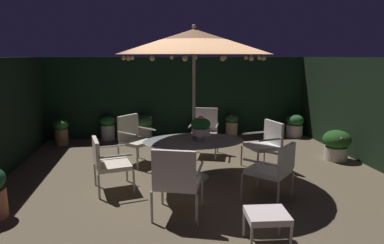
{
  "coord_description": "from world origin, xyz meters",
  "views": [
    {
      "loc": [
        -0.94,
        -5.47,
        2.23
      ],
      "look_at": [
        -0.09,
        0.53,
        1.02
      ],
      "focal_mm": 30.98,
      "sensor_mm": 36.0,
      "label": 1
    }
  ],
  "objects_px": {
    "patio_dining_table": "(194,146)",
    "patio_chair_east": "(266,141)",
    "patio_umbrella": "(194,42)",
    "patio_chair_north": "(176,178)",
    "patio_chair_southeast": "(204,129)",
    "patio_chair_south": "(134,136)",
    "ottoman_footrest": "(267,217)",
    "patio_chair_southwest": "(107,160)",
    "patio_chair_northeast": "(274,167)",
    "potted_plant_back_right": "(198,127)",
    "potted_plant_right_far": "(336,144)",
    "potted_plant_left_far": "(143,127)",
    "potted_plant_back_left": "(295,125)",
    "centerpiece_planter": "(201,127)",
    "potted_plant_left_near": "(108,127)",
    "potted_plant_front_corner": "(232,125)",
    "potted_plant_back_center": "(61,131)"
  },
  "relations": [
    {
      "from": "patio_chair_southeast",
      "to": "ottoman_footrest",
      "type": "height_order",
      "value": "patio_chair_southeast"
    },
    {
      "from": "patio_chair_north",
      "to": "ottoman_footrest",
      "type": "height_order",
      "value": "patio_chair_north"
    },
    {
      "from": "potted_plant_left_far",
      "to": "patio_chair_south",
      "type": "bearing_deg",
      "value": -95.29
    },
    {
      "from": "potted_plant_left_near",
      "to": "centerpiece_planter",
      "type": "bearing_deg",
      "value": -58.48
    },
    {
      "from": "patio_chair_east",
      "to": "patio_chair_north",
      "type": "bearing_deg",
      "value": -136.71
    },
    {
      "from": "patio_chair_northeast",
      "to": "potted_plant_left_far",
      "type": "bearing_deg",
      "value": 115.96
    },
    {
      "from": "potted_plant_back_left",
      "to": "patio_dining_table",
      "type": "bearing_deg",
      "value": -139.44
    },
    {
      "from": "patio_chair_southwest",
      "to": "potted_plant_right_far",
      "type": "xyz_separation_m",
      "value": [
        4.73,
        1.03,
        -0.17
      ]
    },
    {
      "from": "potted_plant_right_far",
      "to": "patio_chair_northeast",
      "type": "bearing_deg",
      "value": -140.3
    },
    {
      "from": "potted_plant_right_far",
      "to": "potted_plant_left_far",
      "type": "relative_size",
      "value": 0.98
    },
    {
      "from": "patio_chair_southwest",
      "to": "patio_dining_table",
      "type": "bearing_deg",
      "value": 13.64
    },
    {
      "from": "patio_chair_north",
      "to": "ottoman_footrest",
      "type": "bearing_deg",
      "value": -39.07
    },
    {
      "from": "patio_chair_northeast",
      "to": "patio_chair_southwest",
      "type": "bearing_deg",
      "value": 164.27
    },
    {
      "from": "patio_chair_north",
      "to": "patio_chair_east",
      "type": "xyz_separation_m",
      "value": [
        1.97,
        1.86,
        -0.04
      ]
    },
    {
      "from": "potted_plant_left_near",
      "to": "patio_chair_northeast",
      "type": "bearing_deg",
      "value": -55.17
    },
    {
      "from": "patio_chair_north",
      "to": "patio_chair_southwest",
      "type": "bearing_deg",
      "value": 132.84
    },
    {
      "from": "centerpiece_planter",
      "to": "potted_plant_left_far",
      "type": "height_order",
      "value": "centerpiece_planter"
    },
    {
      "from": "patio_chair_southeast",
      "to": "potted_plant_back_left",
      "type": "relative_size",
      "value": 1.66
    },
    {
      "from": "patio_chair_north",
      "to": "potted_plant_left_near",
      "type": "xyz_separation_m",
      "value": [
        -1.42,
        4.68,
        -0.25
      ]
    },
    {
      "from": "patio_chair_east",
      "to": "patio_chair_southwest",
      "type": "xyz_separation_m",
      "value": [
        -3.02,
        -0.73,
        -0.03
      ]
    },
    {
      "from": "patio_chair_east",
      "to": "potted_plant_left_near",
      "type": "bearing_deg",
      "value": 140.28
    },
    {
      "from": "patio_chair_southwest",
      "to": "potted_plant_back_right",
      "type": "distance_m",
      "value": 4.11
    },
    {
      "from": "potted_plant_left_near",
      "to": "potted_plant_back_right",
      "type": "height_order",
      "value": "potted_plant_left_near"
    },
    {
      "from": "potted_plant_front_corner",
      "to": "patio_chair_south",
      "type": "bearing_deg",
      "value": -143.33
    },
    {
      "from": "patio_chair_southwest",
      "to": "potted_plant_back_center",
      "type": "height_order",
      "value": "patio_chair_southwest"
    },
    {
      "from": "centerpiece_planter",
      "to": "ottoman_footrest",
      "type": "xyz_separation_m",
      "value": [
        0.42,
        -2.24,
        -0.63
      ]
    },
    {
      "from": "patio_chair_south",
      "to": "potted_plant_left_near",
      "type": "bearing_deg",
      "value": 110.06
    },
    {
      "from": "patio_umbrella",
      "to": "potted_plant_left_near",
      "type": "bearing_deg",
      "value": 120.59
    },
    {
      "from": "patio_chair_south",
      "to": "potted_plant_left_far",
      "type": "xyz_separation_m",
      "value": [
        0.18,
        1.98,
        -0.22
      ]
    },
    {
      "from": "patio_dining_table",
      "to": "potted_plant_left_far",
      "type": "height_order",
      "value": "patio_dining_table"
    },
    {
      "from": "patio_chair_southwest",
      "to": "ottoman_footrest",
      "type": "height_order",
      "value": "patio_chair_southwest"
    },
    {
      "from": "ottoman_footrest",
      "to": "potted_plant_back_right",
      "type": "bearing_deg",
      "value": 89.53
    },
    {
      "from": "patio_chair_north",
      "to": "ottoman_footrest",
      "type": "xyz_separation_m",
      "value": [
        1.0,
        -0.81,
        -0.23
      ]
    },
    {
      "from": "patio_chair_southeast",
      "to": "patio_chair_south",
      "type": "relative_size",
      "value": 1.04
    },
    {
      "from": "patio_chair_east",
      "to": "patio_dining_table",
      "type": "bearing_deg",
      "value": -166.58
    },
    {
      "from": "patio_dining_table",
      "to": "patio_chair_northeast",
      "type": "relative_size",
      "value": 2.01
    },
    {
      "from": "ottoman_footrest",
      "to": "potted_plant_back_left",
      "type": "distance_m",
      "value": 5.78
    },
    {
      "from": "patio_umbrella",
      "to": "patio_chair_north",
      "type": "bearing_deg",
      "value": -107.07
    },
    {
      "from": "patio_chair_southwest",
      "to": "potted_plant_front_corner",
      "type": "xyz_separation_m",
      "value": [
        3.03,
        3.42,
        -0.2
      ]
    },
    {
      "from": "centerpiece_planter",
      "to": "potted_plant_left_near",
      "type": "bearing_deg",
      "value": 121.52
    },
    {
      "from": "patio_umbrella",
      "to": "potted_plant_left_far",
      "type": "relative_size",
      "value": 4.1
    },
    {
      "from": "patio_chair_northeast",
      "to": "potted_plant_back_right",
      "type": "distance_m",
      "value": 4.3
    },
    {
      "from": "patio_dining_table",
      "to": "patio_chair_east",
      "type": "xyz_separation_m",
      "value": [
        1.51,
        0.36,
        -0.05
      ]
    },
    {
      "from": "patio_chair_southeast",
      "to": "patio_umbrella",
      "type": "bearing_deg",
      "value": -107.17
    },
    {
      "from": "potted_plant_left_near",
      "to": "potted_plant_left_far",
      "type": "relative_size",
      "value": 0.97
    },
    {
      "from": "patio_chair_southwest",
      "to": "patio_umbrella",
      "type": "bearing_deg",
      "value": 13.64
    },
    {
      "from": "centerpiece_planter",
      "to": "patio_chair_north",
      "type": "relative_size",
      "value": 0.44
    },
    {
      "from": "patio_chair_southwest",
      "to": "patio_chair_north",
      "type": "bearing_deg",
      "value": -47.16
    },
    {
      "from": "patio_chair_northeast",
      "to": "patio_chair_southwest",
      "type": "distance_m",
      "value": 2.71
    },
    {
      "from": "potted_plant_back_left",
      "to": "potted_plant_back_right",
      "type": "height_order",
      "value": "potted_plant_back_left"
    }
  ]
}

